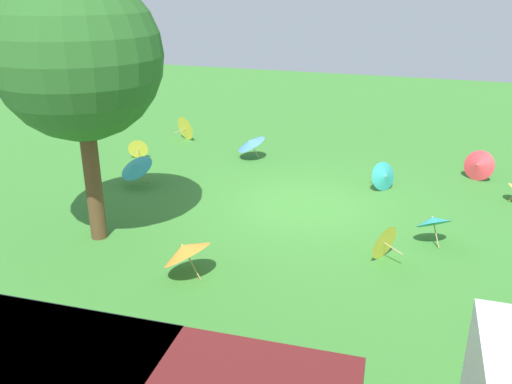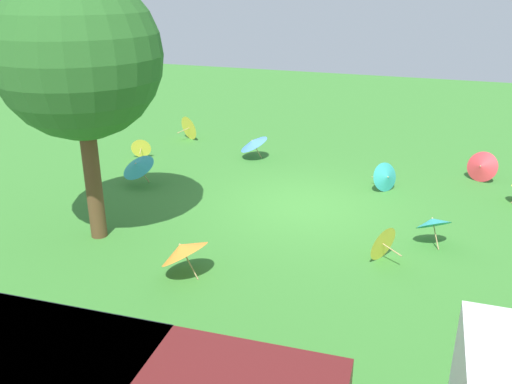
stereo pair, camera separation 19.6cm
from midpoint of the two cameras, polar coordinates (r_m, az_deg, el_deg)
ground at (r=12.78m, az=5.42°, el=-1.50°), size 40.00×40.00×0.00m
shade_tree at (r=10.68m, az=-17.94°, el=13.54°), size 3.13×3.13×5.27m
parasol_yellow_0 at (r=16.58m, az=-11.83°, el=4.67°), size 0.63×0.60×0.61m
parasol_teal_0 at (r=14.13m, az=-12.19°, el=2.79°), size 1.14×1.12×0.85m
parasol_teal_1 at (r=13.94m, az=14.15°, el=1.56°), size 0.78×0.79×0.74m
parasol_teal_3 at (r=11.35m, az=18.86°, el=-3.04°), size 0.98×0.97×0.73m
parasol_blue_1 at (r=16.04m, az=0.02°, el=5.31°), size 1.14×1.15×0.77m
parasol_yellow_1 at (r=10.49m, az=13.70°, el=-5.25°), size 0.72×0.75×0.72m
parasol_orange_1 at (r=9.65m, az=-7.30°, el=-6.11°), size 1.04×1.07×0.85m
parasol_red_1 at (r=15.44m, az=23.28°, el=2.52°), size 0.92×0.91×0.82m
parasol_yellow_3 at (r=18.26m, az=-6.70°, el=6.89°), size 0.86×0.82×0.83m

